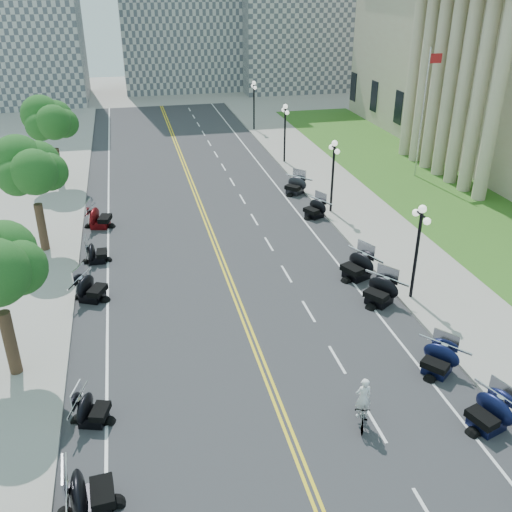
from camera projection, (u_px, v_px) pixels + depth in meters
ground at (264, 370)px, 23.73m from camera, size 160.00×160.00×0.00m
road at (223, 264)px, 32.47m from camera, size 16.00×90.00×0.01m
centerline_yellow_a at (221, 264)px, 32.45m from camera, size 0.12×90.00×0.00m
centerline_yellow_b at (225, 263)px, 32.49m from camera, size 0.12×90.00×0.00m
edge_line_north at (329, 253)px, 33.75m from camera, size 0.12×90.00×0.00m
edge_line_south at (108, 276)px, 31.19m from camera, size 0.12×90.00×0.00m
lane_dash_5 at (375, 424)px, 20.87m from camera, size 0.12×2.00×0.00m
lane_dash_6 at (337, 359)px, 24.37m from camera, size 0.12×2.00×0.00m
lane_dash_7 at (309, 311)px, 27.87m from camera, size 0.12×2.00×0.00m
lane_dash_8 at (287, 274)px, 31.36m from camera, size 0.12×2.00×0.00m
lane_dash_9 at (269, 244)px, 34.86m from camera, size 0.12×2.00×0.00m
lane_dash_10 at (254, 219)px, 38.36m from camera, size 0.12×2.00×0.00m
lane_dash_11 at (242, 199)px, 41.85m from camera, size 0.12×2.00×0.00m
lane_dash_12 at (232, 182)px, 45.35m from camera, size 0.12×2.00×0.00m
lane_dash_13 at (223, 167)px, 48.85m from camera, size 0.12×2.00×0.00m
lane_dash_14 at (216, 154)px, 52.34m from camera, size 0.12×2.00×0.00m
lane_dash_15 at (209, 143)px, 55.84m from camera, size 0.12×2.00×0.00m
lane_dash_16 at (203, 133)px, 59.34m from camera, size 0.12×2.00×0.00m
lane_dash_17 at (198, 124)px, 62.83m from camera, size 0.12×2.00×0.00m
lane_dash_18 at (194, 117)px, 66.33m from camera, size 0.12×2.00×0.00m
lane_dash_19 at (190, 110)px, 69.83m from camera, size 0.12×2.00×0.00m
sidewalk_north at (393, 245)px, 34.55m from camera, size 5.00×90.00×0.15m
sidewalk_south at (29, 283)px, 30.33m from camera, size 5.00×90.00×0.15m
lawn at (433, 193)px, 42.96m from camera, size 9.00×60.00×0.10m
distant_block_c at (308, 5)px, 80.11m from camera, size 20.00×14.00×22.00m
street_lamp_2 at (416, 253)px, 27.81m from camera, size 0.50×1.20×4.90m
street_lamp_3 at (333, 177)px, 38.30m from camera, size 0.50×1.20×4.90m
street_lamp_4 at (285, 134)px, 48.79m from camera, size 0.50×1.20×4.90m
street_lamp_5 at (254, 106)px, 59.28m from camera, size 0.50×1.20×4.90m
flagpole at (422, 115)px, 44.37m from camera, size 1.10×0.20×10.00m
tree_3 at (32, 175)px, 31.86m from camera, size 4.80×4.80×9.20m
tree_4 at (52, 125)px, 42.35m from camera, size 4.80×4.80×9.20m
motorcycle_n_4 at (489, 412)px, 20.42m from camera, size 2.55×2.55×1.42m
motorcycle_n_5 at (438, 359)px, 23.30m from camera, size 2.73×2.73×1.36m
motorcycle_n_6 at (380, 290)px, 28.26m from camera, size 2.95×2.95×1.49m
motorcycle_n_7 at (357, 265)px, 30.65m from camera, size 2.92×2.92×1.55m
motorcycle_n_9 at (315, 208)px, 38.47m from camera, size 2.58×2.58×1.35m
motorcycle_n_10 at (295, 185)px, 42.61m from camera, size 2.85×2.85×1.42m
motorcycle_s_4 at (90, 492)px, 17.19m from camera, size 2.36×2.36×1.55m
motorcycle_s_5 at (92, 408)px, 20.72m from camera, size 2.22×2.22×1.24m
motorcycle_s_7 at (91, 287)px, 28.60m from camera, size 2.73×2.73×1.43m
motorcycle_s_8 at (96, 252)px, 32.44m from camera, size 1.85×1.85×1.27m
motorcycle_s_9 at (99, 216)px, 36.89m from camera, size 2.60×2.60×1.50m
bicycle at (362, 412)px, 20.68m from camera, size 1.02×1.78×1.03m
cyclist_rider at (365, 383)px, 20.08m from camera, size 0.61×0.40×1.68m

